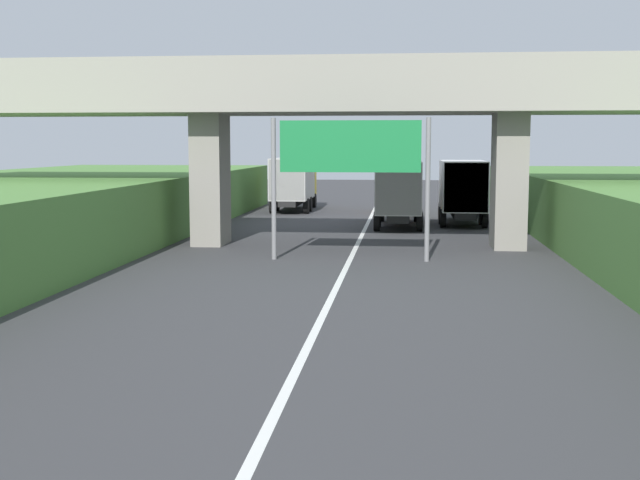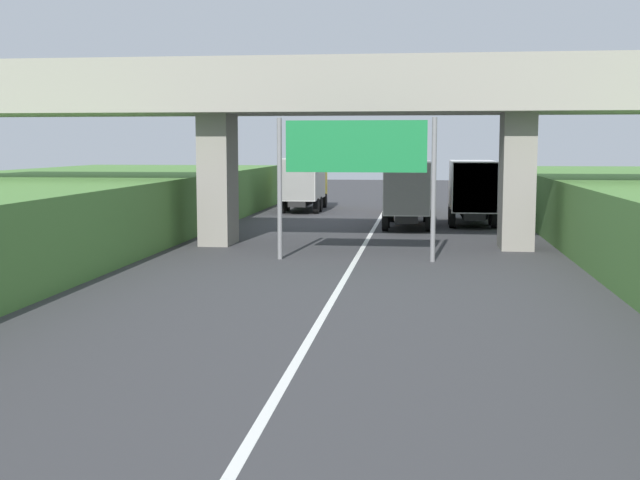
{
  "view_description": "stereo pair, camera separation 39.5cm",
  "coord_description": "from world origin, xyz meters",
  "px_view_note": "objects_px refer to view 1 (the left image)",
  "views": [
    {
      "loc": [
        2.04,
        -1.19,
        4.29
      ],
      "look_at": [
        0.0,
        18.46,
        2.0
      ],
      "focal_mm": 46.26,
      "sensor_mm": 36.0,
      "label": 1
    },
    {
      "loc": [
        2.43,
        -1.15,
        4.29
      ],
      "look_at": [
        0.0,
        18.46,
        2.0
      ],
      "focal_mm": 46.26,
      "sensor_mm": 36.0,
      "label": 2
    }
  ],
  "objects_px": {
    "truck_silver": "(399,190)",
    "truck_green": "(462,188)",
    "car_orange": "(398,199)",
    "truck_yellow": "(294,181)",
    "overhead_highway_sign": "(350,156)"
  },
  "relations": [
    {
      "from": "truck_silver",
      "to": "truck_green",
      "type": "xyz_separation_m",
      "value": [
        3.38,
        1.98,
        0.0
      ]
    },
    {
      "from": "truck_yellow",
      "to": "overhead_highway_sign",
      "type": "bearing_deg",
      "value": -77.21
    },
    {
      "from": "truck_yellow",
      "to": "truck_silver",
      "type": "height_order",
      "value": "same"
    },
    {
      "from": "truck_silver",
      "to": "truck_green",
      "type": "bearing_deg",
      "value": 30.4
    },
    {
      "from": "truck_yellow",
      "to": "truck_green",
      "type": "height_order",
      "value": "same"
    },
    {
      "from": "truck_yellow",
      "to": "car_orange",
      "type": "relative_size",
      "value": 1.78
    },
    {
      "from": "truck_silver",
      "to": "truck_green",
      "type": "distance_m",
      "value": 3.92
    },
    {
      "from": "overhead_highway_sign",
      "to": "truck_yellow",
      "type": "height_order",
      "value": "overhead_highway_sign"
    },
    {
      "from": "overhead_highway_sign",
      "to": "car_orange",
      "type": "bearing_deg",
      "value": 86.04
    },
    {
      "from": "car_orange",
      "to": "truck_yellow",
      "type": "bearing_deg",
      "value": 176.12
    },
    {
      "from": "truck_green",
      "to": "car_orange",
      "type": "bearing_deg",
      "value": 115.67
    },
    {
      "from": "overhead_highway_sign",
      "to": "truck_silver",
      "type": "relative_size",
      "value": 0.81
    },
    {
      "from": "car_orange",
      "to": "overhead_highway_sign",
      "type": "bearing_deg",
      "value": -93.96
    },
    {
      "from": "truck_yellow",
      "to": "truck_green",
      "type": "relative_size",
      "value": 1.0
    },
    {
      "from": "truck_green",
      "to": "truck_yellow",
      "type": "bearing_deg",
      "value": 142.72
    }
  ]
}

